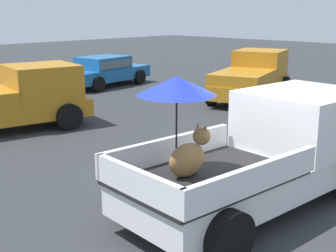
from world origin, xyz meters
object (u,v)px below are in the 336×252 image
object	(u,v)px
pickup_truck_main	(270,149)
parked_sedan_near	(104,70)
pickup_truck_red	(253,76)
pickup_truck_far	(9,100)

from	to	relation	value
pickup_truck_main	parked_sedan_near	world-z (taller)	pickup_truck_main
pickup_truck_red	parked_sedan_near	bearing A→B (deg)	88.95
pickup_truck_far	parked_sedan_near	world-z (taller)	pickup_truck_far
pickup_truck_main	pickup_truck_far	bearing A→B (deg)	99.86
pickup_truck_far	parked_sedan_near	distance (m)	8.03
pickup_truck_main	pickup_truck_far	size ratio (longest dim) A/B	1.03
pickup_truck_main	pickup_truck_red	world-z (taller)	pickup_truck_main
pickup_truck_far	parked_sedan_near	xyz separation A→B (m)	(6.80, 4.28, -0.13)
pickup_truck_main	parked_sedan_near	size ratio (longest dim) A/B	1.15
pickup_truck_main	pickup_truck_far	distance (m)	8.08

